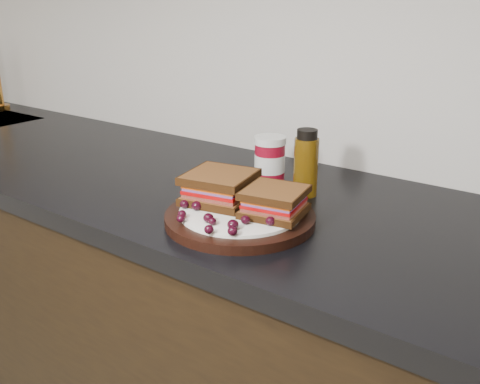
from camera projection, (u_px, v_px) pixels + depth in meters
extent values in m
cube|color=black|center=(182.00, 346.00, 1.41)|extent=(3.96, 0.58, 0.86)
cube|color=black|center=(174.00, 185.00, 1.25)|extent=(3.98, 0.60, 0.04)
cylinder|color=black|center=(240.00, 218.00, 0.99)|extent=(0.28, 0.28, 0.02)
ellipsoid|color=black|center=(184.00, 204.00, 1.00)|extent=(0.02, 0.02, 0.02)
ellipsoid|color=black|center=(196.00, 206.00, 0.99)|extent=(0.02, 0.02, 0.02)
ellipsoid|color=black|center=(182.00, 214.00, 0.95)|extent=(0.02, 0.02, 0.01)
ellipsoid|color=black|center=(181.00, 219.00, 0.93)|extent=(0.02, 0.02, 0.01)
ellipsoid|color=black|center=(208.00, 218.00, 0.93)|extent=(0.02, 0.02, 0.02)
ellipsoid|color=black|center=(212.00, 221.00, 0.92)|extent=(0.01, 0.01, 0.01)
ellipsoid|color=black|center=(209.00, 229.00, 0.89)|extent=(0.02, 0.02, 0.02)
ellipsoid|color=black|center=(233.00, 231.00, 0.88)|extent=(0.02, 0.02, 0.02)
ellipsoid|color=black|center=(233.00, 225.00, 0.90)|extent=(0.02, 0.02, 0.02)
ellipsoid|color=black|center=(245.00, 220.00, 0.93)|extent=(0.02, 0.02, 0.02)
ellipsoid|color=black|center=(270.00, 221.00, 0.92)|extent=(0.02, 0.02, 0.02)
ellipsoid|color=black|center=(268.00, 217.00, 0.94)|extent=(0.02, 0.02, 0.02)
ellipsoid|color=black|center=(281.00, 218.00, 0.93)|extent=(0.02, 0.02, 0.02)
ellipsoid|color=black|center=(284.00, 211.00, 0.97)|extent=(0.02, 0.02, 0.01)
ellipsoid|color=black|center=(275.00, 206.00, 0.99)|extent=(0.02, 0.02, 0.01)
ellipsoid|color=black|center=(235.00, 196.00, 1.03)|extent=(0.02, 0.02, 0.02)
ellipsoid|color=black|center=(223.00, 194.00, 1.05)|extent=(0.02, 0.02, 0.02)
ellipsoid|color=black|center=(223.00, 194.00, 1.04)|extent=(0.02, 0.02, 0.02)
ellipsoid|color=black|center=(204.00, 195.00, 1.04)|extent=(0.02, 0.02, 0.02)
ellipsoid|color=black|center=(202.00, 197.00, 1.03)|extent=(0.02, 0.02, 0.02)
ellipsoid|color=black|center=(230.00, 197.00, 1.03)|extent=(0.02, 0.02, 0.01)
ellipsoid|color=black|center=(220.00, 199.00, 1.03)|extent=(0.02, 0.02, 0.01)
ellipsoid|color=black|center=(207.00, 199.00, 1.02)|extent=(0.02, 0.02, 0.02)
cylinder|color=maroon|center=(270.00, 159.00, 1.20)|extent=(0.09, 0.09, 0.11)
cylinder|color=#4A3107|center=(306.00, 163.00, 1.11)|extent=(0.06, 0.06, 0.14)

